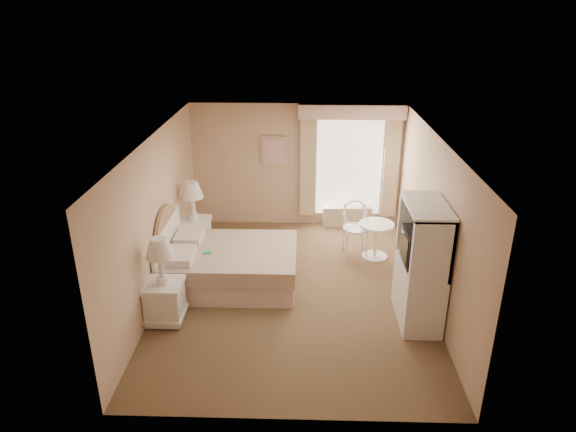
{
  "coord_description": "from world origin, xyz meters",
  "views": [
    {
      "loc": [
        0.13,
        -7.15,
        4.32
      ],
      "look_at": [
        -0.1,
        0.3,
        1.18
      ],
      "focal_mm": 32.0,
      "sensor_mm": 36.0,
      "label": 1
    }
  ],
  "objects_px": {
    "nightstand_near": "(164,291)",
    "round_table": "(376,235)",
    "nightstand_far": "(195,227)",
    "cafe_chair": "(355,223)",
    "armoire": "(421,273)",
    "bed": "(225,264)"
  },
  "relations": [
    {
      "from": "cafe_chair",
      "to": "bed",
      "type": "bearing_deg",
      "value": -157.77
    },
    {
      "from": "armoire",
      "to": "bed",
      "type": "bearing_deg",
      "value": 162.07
    },
    {
      "from": "nightstand_near",
      "to": "round_table",
      "type": "relative_size",
      "value": 1.97
    },
    {
      "from": "bed",
      "to": "cafe_chair",
      "type": "xyz_separation_m",
      "value": [
        2.22,
        1.21,
        0.22
      ]
    },
    {
      "from": "round_table",
      "to": "cafe_chair",
      "type": "bearing_deg",
      "value": 149.77
    },
    {
      "from": "bed",
      "to": "nightstand_far",
      "type": "bearing_deg",
      "value": 122.99
    },
    {
      "from": "cafe_chair",
      "to": "nightstand_far",
      "type": "bearing_deg",
      "value": 175.61
    },
    {
      "from": "nightstand_far",
      "to": "cafe_chair",
      "type": "distance_m",
      "value": 2.94
    },
    {
      "from": "nightstand_near",
      "to": "round_table",
      "type": "distance_m",
      "value": 3.92
    },
    {
      "from": "nightstand_far",
      "to": "round_table",
      "type": "xyz_separation_m",
      "value": [
        3.29,
        -0.1,
        -0.07
      ]
    },
    {
      "from": "cafe_chair",
      "to": "armoire",
      "type": "xyz_separation_m",
      "value": [
        0.72,
        -2.16,
        0.18
      ]
    },
    {
      "from": "bed",
      "to": "cafe_chair",
      "type": "distance_m",
      "value": 2.54
    },
    {
      "from": "nightstand_far",
      "to": "armoire",
      "type": "relative_size",
      "value": 0.75
    },
    {
      "from": "nightstand_near",
      "to": "nightstand_far",
      "type": "xyz_separation_m",
      "value": [
        -0.0,
        2.23,
        0.02
      ]
    },
    {
      "from": "bed",
      "to": "round_table",
      "type": "relative_size",
      "value": 3.19
    },
    {
      "from": "cafe_chair",
      "to": "armoire",
      "type": "bearing_deg",
      "value": -78.13
    },
    {
      "from": "round_table",
      "to": "cafe_chair",
      "type": "distance_m",
      "value": 0.43
    },
    {
      "from": "nightstand_near",
      "to": "cafe_chair",
      "type": "height_order",
      "value": "nightstand_near"
    },
    {
      "from": "nightstand_far",
      "to": "armoire",
      "type": "height_order",
      "value": "armoire"
    },
    {
      "from": "nightstand_near",
      "to": "armoire",
      "type": "xyz_separation_m",
      "value": [
        3.65,
        0.17,
        0.26
      ]
    },
    {
      "from": "armoire",
      "to": "cafe_chair",
      "type": "bearing_deg",
      "value": 108.37
    },
    {
      "from": "bed",
      "to": "armoire",
      "type": "distance_m",
      "value": 3.11
    }
  ]
}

